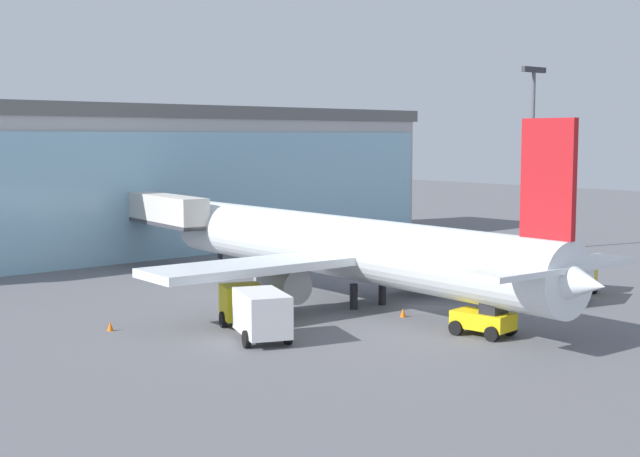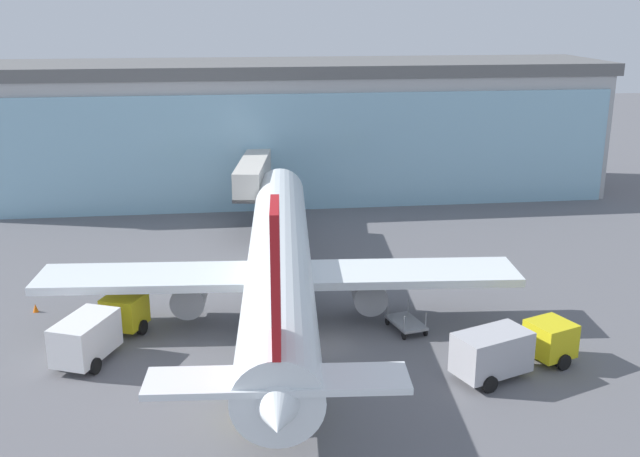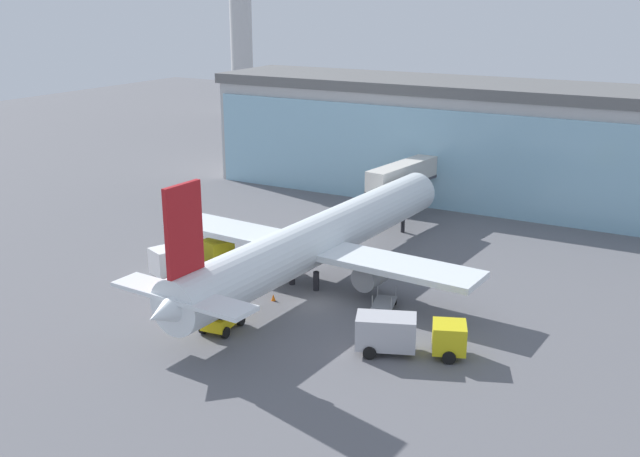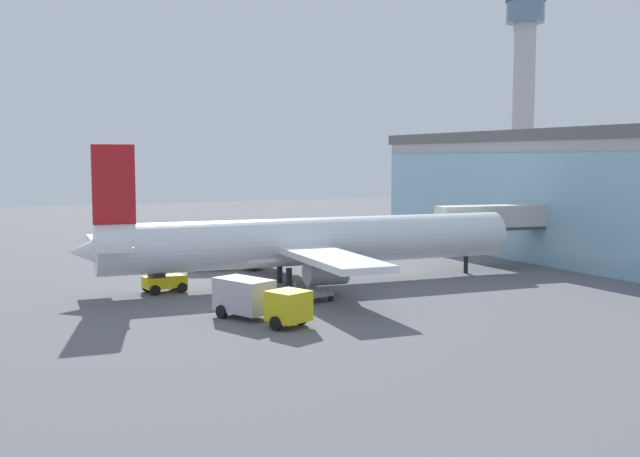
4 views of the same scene
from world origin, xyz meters
name	(u,v)px [view 1 (image 1 of 4)]	position (x,y,z in m)	size (l,w,h in m)	color
ground	(419,308)	(0.00, 0.00, 0.00)	(240.00, 240.00, 0.00)	slate
terminal_building	(134,179)	(0.00, 36.67, 6.78)	(64.99, 15.99, 13.56)	#B0B0B0
jet_bridge	(161,211)	(-3.56, 25.60, 4.66)	(3.64, 13.23, 6.04)	beige
apron_light_mast	(532,141)	(28.61, 12.93, 10.28)	(3.20, 0.40, 17.13)	#59595E
airplane	(346,248)	(-2.05, 4.59, 3.55)	(29.47, 39.58, 11.66)	white
catering_truck	(255,310)	(-12.48, 0.23, 1.47)	(4.63, 7.61, 2.65)	yellow
fuel_truck	(571,277)	(10.09, -4.19, 1.47)	(7.57, 4.93, 2.65)	yellow
baggage_cart	(457,287)	(5.55, 1.70, 0.50)	(2.32, 3.14, 1.50)	gray
pushback_tug	(485,318)	(-2.86, -7.63, 0.97)	(2.55, 3.42, 2.30)	yellow
safety_cone_nose	(403,313)	(-2.70, -1.27, 0.28)	(0.36, 0.36, 0.55)	orange
safety_cone_wingtip	(110,326)	(-17.84, 6.53, 0.28)	(0.36, 0.36, 0.55)	orange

